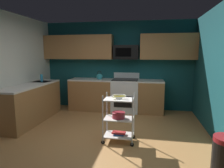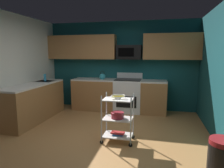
# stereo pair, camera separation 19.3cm
# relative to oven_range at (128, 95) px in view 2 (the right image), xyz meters

# --- Properties ---
(floor) EXTENTS (4.40, 4.80, 0.04)m
(floor) POSITION_rel_oven_range_xyz_m (-0.28, -2.10, -0.50)
(floor) COLOR #A87542
(floor) RESTS_ON ground
(wall_back) EXTENTS (4.52, 0.06, 2.60)m
(wall_back) POSITION_rel_oven_range_xyz_m (-0.28, 0.33, 0.82)
(wall_back) COLOR #14474C
(wall_back) RESTS_ON ground
(counter_run) EXTENTS (3.56, 2.60, 0.92)m
(counter_run) POSITION_rel_oven_range_xyz_m (-1.10, -0.56, -0.01)
(counter_run) COLOR #9E6B3D
(counter_run) RESTS_ON ground
(oven_range) EXTENTS (0.76, 0.65, 1.10)m
(oven_range) POSITION_rel_oven_range_xyz_m (0.00, 0.00, 0.00)
(oven_range) COLOR white
(oven_range) RESTS_ON ground
(upper_cabinets) EXTENTS (4.40, 0.33, 0.70)m
(upper_cabinets) POSITION_rel_oven_range_xyz_m (-0.34, 0.13, 1.37)
(upper_cabinets) COLOR #9E6B3D
(microwave) EXTENTS (0.70, 0.39, 0.40)m
(microwave) POSITION_rel_oven_range_xyz_m (-0.00, 0.10, 1.22)
(microwave) COLOR black
(rolling_cart) EXTENTS (0.61, 0.38, 0.91)m
(rolling_cart) POSITION_rel_oven_range_xyz_m (0.12, -2.05, -0.03)
(rolling_cart) COLOR silver
(rolling_cart) RESTS_ON ground
(fruit_bowl) EXTENTS (0.27, 0.27, 0.07)m
(fruit_bowl) POSITION_rel_oven_range_xyz_m (0.12, -2.05, 0.40)
(fruit_bowl) COLOR silver
(fruit_bowl) RESTS_ON rolling_cart
(mixing_bowl_large) EXTENTS (0.25, 0.25, 0.11)m
(mixing_bowl_large) POSITION_rel_oven_range_xyz_m (0.11, -2.05, 0.04)
(mixing_bowl_large) COLOR maroon
(mixing_bowl_large) RESTS_ON rolling_cart
(book_stack) EXTENTS (0.26, 0.18, 0.05)m
(book_stack) POSITION_rel_oven_range_xyz_m (0.12, -2.05, -0.32)
(book_stack) COLOR #1E4C8C
(book_stack) RESTS_ON rolling_cart
(kettle) EXTENTS (0.21, 0.18, 0.26)m
(kettle) POSITION_rel_oven_range_xyz_m (-0.76, -0.00, 0.52)
(kettle) COLOR teal
(kettle) RESTS_ON counter_run
(dish_soap_bottle) EXTENTS (0.06, 0.06, 0.20)m
(dish_soap_bottle) POSITION_rel_oven_range_xyz_m (-2.15, -0.81, 0.54)
(dish_soap_bottle) COLOR #2D8CBF
(dish_soap_bottle) RESTS_ON counter_run
(trash_can) EXTENTS (0.34, 0.42, 0.66)m
(trash_can) POSITION_rel_oven_range_xyz_m (1.62, -3.13, -0.15)
(trash_can) COLOR black
(trash_can) RESTS_ON ground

